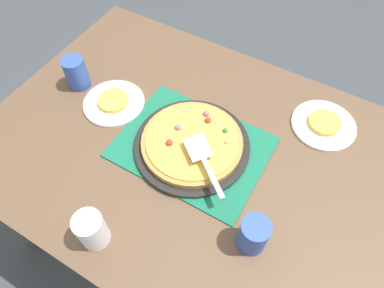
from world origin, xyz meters
TOP-DOWN VIEW (x-y plane):
  - ground_plane at (0.00, 0.00)m, footprint 8.00×8.00m
  - dining_table at (0.00, 0.00)m, footprint 1.40×1.00m
  - placemat at (0.00, 0.00)m, footprint 0.48×0.36m
  - pizza_pan at (0.00, 0.00)m, footprint 0.38×0.38m
  - pizza at (-0.00, -0.00)m, footprint 0.33×0.33m
  - plate_near_left at (-0.35, -0.31)m, footprint 0.22×0.22m
  - plate_far_right at (0.34, -0.02)m, footprint 0.22×0.22m
  - served_slice_left at (-0.35, -0.31)m, footprint 0.11×0.11m
  - served_slice_right at (0.34, -0.02)m, footprint 0.11×0.11m
  - cup_near at (0.08, 0.40)m, footprint 0.08×0.08m
  - cup_far at (-0.30, 0.19)m, footprint 0.08×0.08m
  - cup_corner at (0.51, -0.04)m, footprint 0.08×0.08m
  - pizza_server at (-0.08, 0.06)m, footprint 0.21×0.18m

SIDE VIEW (x-z plane):
  - ground_plane at x=0.00m, z-range 0.00..0.00m
  - dining_table at x=0.00m, z-range 0.27..1.02m
  - placemat at x=0.00m, z-range 0.75..0.76m
  - plate_near_left at x=-0.35m, z-range 0.75..0.76m
  - plate_far_right at x=0.34m, z-range 0.75..0.76m
  - pizza_pan at x=0.00m, z-range 0.76..0.77m
  - served_slice_left at x=-0.35m, z-range 0.76..0.78m
  - served_slice_right at x=0.34m, z-range 0.76..0.78m
  - pizza at x=0.00m, z-range 0.76..0.81m
  - cup_near at x=0.08m, z-range 0.75..0.87m
  - cup_far at x=-0.30m, z-range 0.75..0.87m
  - cup_corner at x=0.51m, z-range 0.75..0.87m
  - pizza_server at x=-0.08m, z-range 0.82..0.82m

